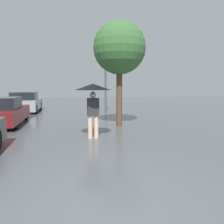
{
  "coord_description": "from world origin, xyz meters",
  "views": [
    {
      "loc": [
        -0.51,
        -2.79,
        1.7
      ],
      "look_at": [
        0.97,
        4.21,
        0.85
      ],
      "focal_mm": 35.0,
      "sensor_mm": 36.0,
      "label": 1
    }
  ],
  "objects_px": {
    "parked_car_farthest": "(25,103)",
    "tree": "(119,49)",
    "street_lamp": "(105,64)",
    "parked_car_middle": "(1,112)",
    "pedestrian": "(93,93)"
  },
  "relations": [
    {
      "from": "tree",
      "to": "parked_car_middle",
      "type": "bearing_deg",
      "value": 165.33
    },
    {
      "from": "parked_car_farthest",
      "to": "tree",
      "type": "xyz_separation_m",
      "value": [
        4.88,
        -6.39,
        2.64
      ]
    },
    {
      "from": "parked_car_middle",
      "to": "tree",
      "type": "height_order",
      "value": "tree"
    },
    {
      "from": "parked_car_middle",
      "to": "parked_car_farthest",
      "type": "distance_m",
      "value": 5.08
    },
    {
      "from": "parked_car_middle",
      "to": "tree",
      "type": "relative_size",
      "value": 0.88
    },
    {
      "from": "parked_car_middle",
      "to": "street_lamp",
      "type": "distance_m",
      "value": 6.57
    },
    {
      "from": "pedestrian",
      "to": "tree",
      "type": "xyz_separation_m",
      "value": [
        1.36,
        1.99,
        1.76
      ]
    },
    {
      "from": "parked_car_farthest",
      "to": "tree",
      "type": "height_order",
      "value": "tree"
    },
    {
      "from": "street_lamp",
      "to": "tree",
      "type": "bearing_deg",
      "value": -92.76
    },
    {
      "from": "pedestrian",
      "to": "street_lamp",
      "type": "xyz_separation_m",
      "value": [
        1.58,
        6.4,
        1.56
      ]
    },
    {
      "from": "street_lamp",
      "to": "parked_car_middle",
      "type": "bearing_deg",
      "value": -149.5
    },
    {
      "from": "parked_car_farthest",
      "to": "street_lamp",
      "type": "height_order",
      "value": "street_lamp"
    },
    {
      "from": "parked_car_middle",
      "to": "parked_car_farthest",
      "type": "height_order",
      "value": "parked_car_farthest"
    },
    {
      "from": "tree",
      "to": "parked_car_farthest",
      "type": "bearing_deg",
      "value": 127.34
    },
    {
      "from": "pedestrian",
      "to": "tree",
      "type": "relative_size",
      "value": 0.41
    }
  ]
}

